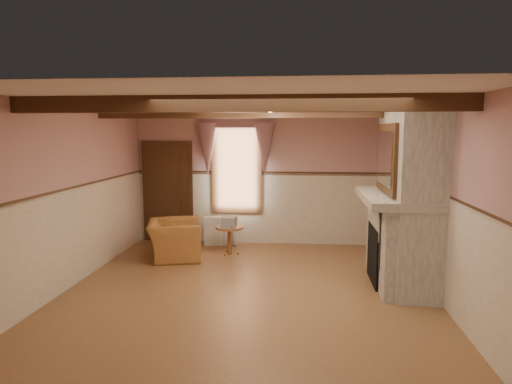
# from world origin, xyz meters

# --- Properties ---
(floor) EXTENTS (5.50, 6.00, 0.01)m
(floor) POSITION_xyz_m (0.00, 0.00, 0.00)
(floor) COLOR brown
(floor) RESTS_ON ground
(ceiling) EXTENTS (5.50, 6.00, 0.01)m
(ceiling) POSITION_xyz_m (0.00, 0.00, 2.80)
(ceiling) COLOR silver
(ceiling) RESTS_ON wall_back
(wall_back) EXTENTS (5.50, 0.02, 2.80)m
(wall_back) POSITION_xyz_m (0.00, 3.00, 1.40)
(wall_back) COLOR tan
(wall_back) RESTS_ON floor
(wall_front) EXTENTS (5.50, 0.02, 2.80)m
(wall_front) POSITION_xyz_m (0.00, -3.00, 1.40)
(wall_front) COLOR tan
(wall_front) RESTS_ON floor
(wall_left) EXTENTS (0.02, 6.00, 2.80)m
(wall_left) POSITION_xyz_m (-2.75, 0.00, 1.40)
(wall_left) COLOR tan
(wall_left) RESTS_ON floor
(wall_right) EXTENTS (0.02, 6.00, 2.80)m
(wall_right) POSITION_xyz_m (2.75, 0.00, 1.40)
(wall_right) COLOR tan
(wall_right) RESTS_ON floor
(wainscot) EXTENTS (5.50, 6.00, 1.50)m
(wainscot) POSITION_xyz_m (0.00, 0.00, 0.75)
(wainscot) COLOR beige
(wainscot) RESTS_ON floor
(chair_rail) EXTENTS (5.50, 6.00, 0.08)m
(chair_rail) POSITION_xyz_m (0.00, 0.00, 1.50)
(chair_rail) COLOR black
(chair_rail) RESTS_ON wainscot
(firebox) EXTENTS (0.20, 0.95, 0.90)m
(firebox) POSITION_xyz_m (2.00, 0.60, 0.45)
(firebox) COLOR black
(firebox) RESTS_ON floor
(armchair) EXTENTS (1.19, 1.29, 0.71)m
(armchair) POSITION_xyz_m (-1.59, 1.63, 0.35)
(armchair) COLOR #9E662D
(armchair) RESTS_ON floor
(side_table) EXTENTS (0.70, 0.70, 0.55)m
(side_table) POSITION_xyz_m (-0.60, 1.98, 0.28)
(side_table) COLOR brown
(side_table) RESTS_ON floor
(book_stack) EXTENTS (0.26, 0.32, 0.20)m
(book_stack) POSITION_xyz_m (-0.61, 1.94, 0.65)
(book_stack) COLOR #B7AD8C
(book_stack) RESTS_ON side_table
(radiator) EXTENTS (0.72, 0.31, 0.60)m
(radiator) POSITION_xyz_m (-0.91, 2.70, 0.30)
(radiator) COLOR silver
(radiator) RESTS_ON floor
(bowl) EXTENTS (0.34, 0.34, 0.08)m
(bowl) POSITION_xyz_m (2.24, 0.67, 1.46)
(bowl) COLOR brown
(bowl) RESTS_ON mantel
(mantel_clock) EXTENTS (0.14, 0.24, 0.20)m
(mantel_clock) POSITION_xyz_m (2.24, 1.23, 1.52)
(mantel_clock) COLOR black
(mantel_clock) RESTS_ON mantel
(oil_lamp) EXTENTS (0.11, 0.11, 0.28)m
(oil_lamp) POSITION_xyz_m (2.24, 1.08, 1.56)
(oil_lamp) COLOR gold
(oil_lamp) RESTS_ON mantel
(candle_red) EXTENTS (0.06, 0.06, 0.16)m
(candle_red) POSITION_xyz_m (2.24, 0.13, 1.50)
(candle_red) COLOR maroon
(candle_red) RESTS_ON mantel
(jar_yellow) EXTENTS (0.06, 0.06, 0.12)m
(jar_yellow) POSITION_xyz_m (2.24, 0.28, 1.48)
(jar_yellow) COLOR gold
(jar_yellow) RESTS_ON mantel
(fireplace) EXTENTS (0.85, 2.00, 2.80)m
(fireplace) POSITION_xyz_m (2.42, 0.60, 1.40)
(fireplace) COLOR gray
(fireplace) RESTS_ON floor
(mantel) EXTENTS (1.05, 2.05, 0.12)m
(mantel) POSITION_xyz_m (2.24, 0.60, 1.36)
(mantel) COLOR gray
(mantel) RESTS_ON fireplace
(overmantel_mirror) EXTENTS (0.06, 1.44, 1.04)m
(overmantel_mirror) POSITION_xyz_m (2.06, 0.60, 1.97)
(overmantel_mirror) COLOR silver
(overmantel_mirror) RESTS_ON fireplace
(door) EXTENTS (1.10, 0.10, 2.10)m
(door) POSITION_xyz_m (-2.10, 2.94, 1.05)
(door) COLOR black
(door) RESTS_ON floor
(window) EXTENTS (1.06, 0.08, 2.02)m
(window) POSITION_xyz_m (-0.60, 2.97, 1.65)
(window) COLOR white
(window) RESTS_ON wall_back
(window_drapes) EXTENTS (1.30, 0.14, 1.40)m
(window_drapes) POSITION_xyz_m (-0.60, 2.88, 2.25)
(window_drapes) COLOR gray
(window_drapes) RESTS_ON wall_back
(ceiling_beam_front) EXTENTS (5.50, 0.18, 0.20)m
(ceiling_beam_front) POSITION_xyz_m (0.00, -1.20, 2.70)
(ceiling_beam_front) COLOR black
(ceiling_beam_front) RESTS_ON ceiling
(ceiling_beam_back) EXTENTS (5.50, 0.18, 0.20)m
(ceiling_beam_back) POSITION_xyz_m (0.00, 1.20, 2.70)
(ceiling_beam_back) COLOR black
(ceiling_beam_back) RESTS_ON ceiling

